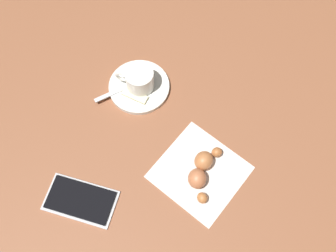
{
  "coord_description": "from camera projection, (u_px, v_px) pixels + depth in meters",
  "views": [
    {
      "loc": [
        -0.25,
        0.21,
        0.72
      ],
      "look_at": [
        -0.0,
        0.0,
        0.01
      ],
      "focal_mm": 40.69,
      "sensor_mm": 36.0,
      "label": 1
    }
  ],
  "objects": [
    {
      "name": "ground_plane",
      "position": [
        167.0,
        126.0,
        0.79
      ],
      "size": [
        1.8,
        1.8,
        0.0
      ],
      "primitive_type": "plane",
      "color": "brown"
    },
    {
      "name": "saucer",
      "position": [
        139.0,
        87.0,
        0.83
      ],
      "size": [
        0.13,
        0.13,
        0.01
      ],
      "primitive_type": "cylinder",
      "color": "silver",
      "rests_on": "ground"
    },
    {
      "name": "espresso_cup",
      "position": [
        139.0,
        79.0,
        0.8
      ],
      "size": [
        0.07,
        0.07,
        0.05
      ],
      "color": "silver",
      "rests_on": "saucer"
    },
    {
      "name": "teaspoon",
      "position": [
        134.0,
        83.0,
        0.82
      ],
      "size": [
        0.04,
        0.14,
        0.01
      ],
      "color": "silver",
      "rests_on": "saucer"
    },
    {
      "name": "sugar_packet",
      "position": [
        135.0,
        96.0,
        0.81
      ],
      "size": [
        0.06,
        0.04,
        0.01
      ],
      "primitive_type": "cube",
      "rotation": [
        0.0,
        0.0,
        9.83
      ],
      "color": "beige",
      "rests_on": "saucer"
    },
    {
      "name": "napkin",
      "position": [
        200.0,
        172.0,
        0.75
      ],
      "size": [
        0.18,
        0.18,
        0.0
      ],
      "primitive_type": "cube",
      "rotation": [
        0.0,
        0.0,
        0.18
      ],
      "color": "silver",
      "rests_on": "ground"
    },
    {
      "name": "croissant",
      "position": [
        201.0,
        171.0,
        0.73
      ],
      "size": [
        0.08,
        0.11,
        0.04
      ],
      "color": "#AB6536",
      "rests_on": "napkin"
    },
    {
      "name": "cell_phone",
      "position": [
        80.0,
        200.0,
        0.72
      ],
      "size": [
        0.15,
        0.14,
        0.01
      ],
      "color": "#B7B7BA",
      "rests_on": "ground"
    }
  ]
}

